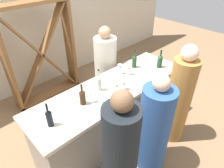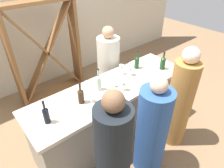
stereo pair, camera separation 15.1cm
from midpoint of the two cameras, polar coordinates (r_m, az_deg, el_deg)
The scene contains 19 objects.
ground_plane at distance 3.39m, azimuth 1.31°, elevation -13.81°, with size 12.00×12.00×0.00m, color #846647.
back_wall at distance 4.31m, azimuth -19.06°, elevation 17.49°, with size 8.00×0.10×2.80m, color beige.
bar_counter at distance 3.06m, azimuth 1.43°, elevation -7.95°, with size 2.45×0.73×0.93m.
wine_rack at distance 3.92m, azimuth -17.08°, elevation 8.63°, with size 1.29×0.28×1.84m.
wine_bottle_leftmost_near_black at distance 2.26m, azimuth -16.44°, elevation -8.36°, with size 0.07×0.07×0.30m.
wine_bottle_second_left_amber_brown at distance 2.46m, azimuth -7.12°, elevation -3.28°, with size 0.08×0.08×0.28m.
wine_bottle_center_clear_pale at distance 2.65m, azimuth -2.19°, elevation 0.55°, with size 0.07×0.07×0.32m.
wine_bottle_second_right_olive_green at distance 3.19m, azimuth 8.44°, elevation 6.26°, with size 0.07×0.07×0.29m.
wine_bottle_rightmost_olive_green at distance 3.26m, azimuth 15.56°, elevation 5.91°, with size 0.08×0.08×0.29m.
wine_glass_near_left at distance 2.33m, azimuth -1.78°, elevation -5.12°, with size 0.08×0.08×0.15m.
wine_glass_near_center at distance 2.66m, azimuth 4.80°, elevation 0.05°, with size 0.08×0.08×0.15m.
wine_glass_near_right at distance 2.60m, azimuth 2.75°, elevation -0.75°, with size 0.07×0.07×0.15m.
wine_glass_far_left at distance 2.46m, azimuth -4.75°, elevation -3.08°, with size 0.08×0.08×0.14m.
wine_glass_far_center at distance 2.99m, azimuth 6.54°, elevation 4.23°, with size 0.08×0.08×0.16m.
wine_glass_far_right at distance 3.01m, azimuth 4.16°, elevation 4.64°, with size 0.07×0.07×0.15m.
person_left_guest at distance 3.00m, azimuth 20.05°, elevation -4.94°, with size 0.42×0.42×1.56m.
person_center_guest at distance 2.15m, azimuth 2.43°, elevation -21.17°, with size 0.44×0.44×1.62m.
person_right_guest at distance 2.60m, azimuth 12.90°, elevation -12.83°, with size 0.51×0.51×1.44m.
person_server_behind at distance 3.54m, azimuth 0.23°, elevation 3.32°, with size 0.48×0.48×1.53m.
Camera 2 is at (-1.46, -1.73, 2.53)m, focal length 32.15 mm.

